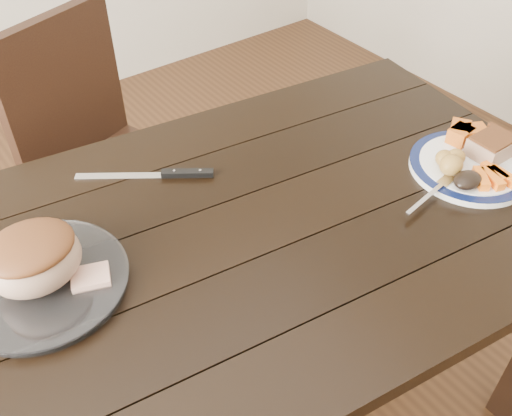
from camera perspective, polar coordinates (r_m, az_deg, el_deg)
dining_table at (r=1.24m, az=-3.53°, el=-5.89°), size 1.71×1.10×0.75m
chair_far at (r=1.85m, az=-15.29°, el=5.55°), size 0.54×0.55×0.93m
dinner_plate at (r=1.43m, az=20.55°, el=3.85°), size 0.28×0.28×0.02m
plate_rim at (r=1.42m, az=20.63°, el=4.11°), size 0.28×0.28×0.02m
serving_platter at (r=1.15m, az=-20.53°, el=-7.12°), size 0.31×0.31×0.02m
pork_slice at (r=1.45m, az=22.48°, el=5.66°), size 0.10×0.08×0.04m
roasted_potatoes at (r=1.37m, az=18.91°, el=4.46°), size 0.09×0.08×0.05m
carrot_batons at (r=1.38m, az=22.60°, el=2.93°), size 0.09×0.09×0.02m
pumpkin_wedges at (r=1.48m, az=20.13°, el=7.03°), size 0.10×0.09×0.04m
dark_mushroom at (r=1.34m, az=20.40°, el=2.64°), size 0.07×0.05×0.03m
fork at (r=1.31m, az=17.34°, el=1.55°), size 0.18×0.04×0.00m
roast_joint at (r=1.10m, az=-21.32°, el=-4.92°), size 0.17×0.15×0.11m
cut_slice at (r=1.11m, az=-16.19°, el=-6.71°), size 0.09×0.08×0.02m
carving_knife at (r=1.33m, az=-8.56°, el=3.39°), size 0.27×0.20×0.01m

